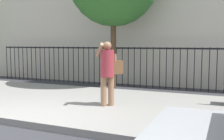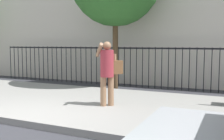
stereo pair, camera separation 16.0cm
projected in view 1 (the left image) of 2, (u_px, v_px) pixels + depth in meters
ground_plane at (15, 127)px, 5.61m from camera, size 60.00×60.00×0.00m
sidewalk at (71, 102)px, 7.62m from camera, size 28.00×4.40×0.15m
iron_fence at (119, 61)px, 10.90m from camera, size 12.03×0.04×1.60m
pedestrian_on_phone at (108, 69)px, 6.78m from camera, size 0.69×0.67×1.63m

